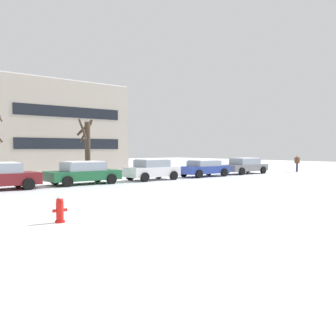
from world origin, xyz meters
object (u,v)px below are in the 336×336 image
object	(u,v)px
parked_car_green	(83,173)
parked_car_white	(152,169)
fire_hydrant	(60,209)
parked_car_blue	(204,168)
parked_car_gray	(245,166)
pedestrian_crossing	(297,162)

from	to	relation	value
parked_car_green	parked_car_white	world-z (taller)	parked_car_white
fire_hydrant	parked_car_green	size ratio (longest dim) A/B	0.18
parked_car_white	parked_car_blue	xyz separation A→B (m)	(5.15, 0.01, -0.06)
fire_hydrant	parked_car_white	distance (m)	15.07
parked_car_green	parked_car_gray	size ratio (longest dim) A/B	0.99
parked_car_gray	pedestrian_crossing	size ratio (longest dim) A/B	2.79
parked_car_white	parked_car_blue	distance (m)	5.15
parked_car_blue	pedestrian_crossing	bearing A→B (deg)	-5.72
parked_car_green	parked_car_blue	bearing A→B (deg)	-1.10
parked_car_white	parked_car_gray	bearing A→B (deg)	0.53
fire_hydrant	parked_car_gray	distance (m)	23.71
parked_car_white	parked_car_green	bearing A→B (deg)	177.72
parked_car_gray	pedestrian_crossing	distance (m)	6.44
parked_car_white	parked_car_blue	world-z (taller)	parked_car_white
parked_car_green	parked_car_blue	xyz separation A→B (m)	(10.30, -0.20, -0.04)
parked_car_green	parked_car_gray	bearing A→B (deg)	-0.41
fire_hydrant	parked_car_white	xyz separation A→B (m)	(11.02, 10.27, 0.36)
fire_hydrant	parked_car_white	bearing A→B (deg)	42.97
parked_car_green	fire_hydrant	bearing A→B (deg)	-119.28
pedestrian_crossing	parked_car_green	bearing A→B (deg)	176.46
fire_hydrant	parked_car_blue	size ratio (longest dim) A/B	0.19
parked_car_green	parked_car_blue	size ratio (longest dim) A/B	1.05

